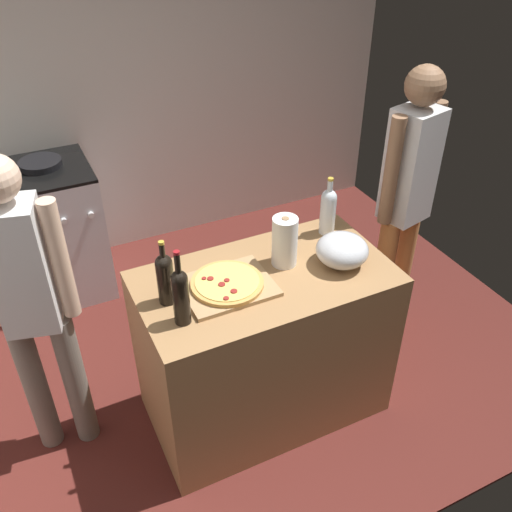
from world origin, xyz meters
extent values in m
cube|color=#511E19|center=(0.00, 1.25, -0.01)|extent=(4.13, 3.10, 0.02)
cube|color=beige|center=(0.00, 2.55, 1.30)|extent=(4.13, 0.10, 2.60)
cube|color=#9E7247|center=(0.19, 0.61, 0.44)|extent=(1.19, 0.65, 0.88)
cube|color=tan|center=(-0.01, 0.60, 0.89)|extent=(0.40, 0.32, 0.02)
cylinder|color=tan|center=(-0.01, 0.60, 0.91)|extent=(0.33, 0.33, 0.02)
cylinder|color=#EAC660|center=(-0.01, 0.60, 0.92)|extent=(0.29, 0.29, 0.00)
cylinder|color=maroon|center=(-0.01, 0.60, 0.93)|extent=(0.02, 0.02, 0.01)
cylinder|color=maroon|center=(-0.04, 0.59, 0.93)|extent=(0.03, 0.03, 0.01)
cylinder|color=maroon|center=(-0.09, 0.66, 0.93)|extent=(0.02, 0.02, 0.01)
cylinder|color=maroon|center=(-0.07, 0.65, 0.93)|extent=(0.03, 0.03, 0.01)
cylinder|color=maroon|center=(-0.01, 0.52, 0.93)|extent=(0.03, 0.03, 0.01)
cylinder|color=maroon|center=(-0.06, 0.49, 0.93)|extent=(0.02, 0.02, 0.01)
cylinder|color=#B2B2B7|center=(0.55, 0.54, 0.89)|extent=(0.10, 0.10, 0.01)
ellipsoid|color=silver|center=(0.55, 0.54, 0.96)|extent=(0.25, 0.25, 0.15)
cylinder|color=white|center=(0.31, 0.66, 1.01)|extent=(0.12, 0.12, 0.25)
cylinder|color=#997551|center=(0.31, 0.66, 1.01)|extent=(0.03, 0.03, 0.25)
cylinder|color=silver|center=(0.64, 0.80, 0.99)|extent=(0.08, 0.08, 0.20)
sphere|color=silver|center=(0.64, 0.80, 1.09)|extent=(0.08, 0.08, 0.08)
cylinder|color=silver|center=(0.64, 0.80, 1.15)|extent=(0.03, 0.03, 0.07)
cylinder|color=gold|center=(0.64, 0.80, 1.19)|extent=(0.03, 0.03, 0.01)
cylinder|color=black|center=(-0.27, 0.63, 0.99)|extent=(0.07, 0.07, 0.20)
sphere|color=black|center=(-0.27, 0.63, 1.09)|extent=(0.07, 0.07, 0.07)
cylinder|color=black|center=(-0.27, 0.63, 1.15)|extent=(0.02, 0.02, 0.07)
cylinder|color=gold|center=(-0.27, 0.63, 1.19)|extent=(0.03, 0.03, 0.01)
cylinder|color=black|center=(-0.26, 0.48, 1.00)|extent=(0.07, 0.07, 0.22)
sphere|color=black|center=(-0.26, 0.48, 1.11)|extent=(0.07, 0.07, 0.07)
cylinder|color=black|center=(-0.26, 0.48, 1.18)|extent=(0.02, 0.02, 0.10)
cylinder|color=maroon|center=(-0.26, 0.48, 1.23)|extent=(0.03, 0.03, 0.01)
cube|color=#B7B7BC|center=(-0.61, 2.15, 0.44)|extent=(0.65, 0.58, 0.88)
cube|color=black|center=(-0.61, 2.15, 0.89)|extent=(0.65, 0.58, 0.02)
cylinder|color=silver|center=(-0.86, 1.84, 0.69)|extent=(0.04, 0.02, 0.04)
cylinder|color=silver|center=(-0.70, 1.84, 0.69)|extent=(0.04, 0.02, 0.04)
cylinder|color=silver|center=(-0.53, 1.84, 0.69)|extent=(0.04, 0.02, 0.04)
cylinder|color=silver|center=(-0.37, 1.84, 0.69)|extent=(0.04, 0.02, 0.04)
cylinder|color=black|center=(-0.57, 2.19, 0.92)|extent=(0.26, 0.26, 0.04)
cylinder|color=slate|center=(-0.90, 0.88, 0.40)|extent=(0.11, 0.11, 0.79)
cylinder|color=slate|center=(-0.72, 0.84, 0.40)|extent=(0.11, 0.11, 0.79)
cube|color=silver|center=(-0.81, 0.86, 1.09)|extent=(0.27, 0.25, 0.59)
cylinder|color=beige|center=(-0.66, 0.82, 1.10)|extent=(0.08, 0.08, 0.56)
cylinder|color=#D88C4C|center=(1.24, 0.85, 0.41)|extent=(0.11, 0.11, 0.83)
cylinder|color=#D88C4C|center=(1.07, 0.81, 0.41)|extent=(0.11, 0.11, 0.83)
cube|color=silver|center=(1.15, 0.83, 1.14)|extent=(0.27, 0.25, 0.62)
cylinder|color=#936B4C|center=(1.31, 0.87, 1.15)|extent=(0.08, 0.08, 0.59)
cylinder|color=#936B4C|center=(1.00, 0.80, 1.15)|extent=(0.08, 0.08, 0.59)
sphere|color=#936B4C|center=(1.15, 0.83, 1.56)|extent=(0.20, 0.20, 0.20)
camera|label=1|loc=(-0.75, -1.22, 2.45)|focal=39.47mm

